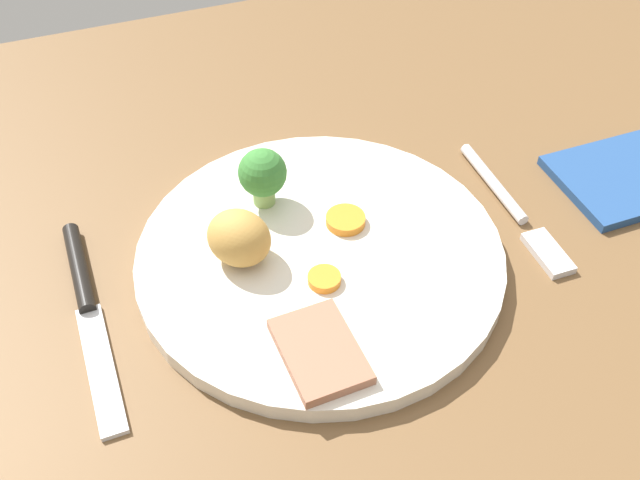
{
  "coord_description": "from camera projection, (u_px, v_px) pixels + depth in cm",
  "views": [
    {
      "loc": [
        11.08,
        32.72,
        43.45
      ],
      "look_at": [
        -1.7,
        -1.75,
        6.0
      ],
      "focal_mm": 41.33,
      "sensor_mm": 36.0,
      "label": 1
    }
  ],
  "objects": [
    {
      "name": "dining_table",
      "position": [
        307.0,
        302.0,
        0.54
      ],
      "size": [
        120.0,
        84.0,
        3.6
      ],
      "primitive_type": "cube",
      "color": "brown",
      "rests_on": "ground"
    },
    {
      "name": "dinner_plate",
      "position": [
        320.0,
        256.0,
        0.54
      ],
      "size": [
        26.7,
        26.7,
        1.4
      ],
      "primitive_type": "cylinder",
      "color": "silver",
      "rests_on": "dining_table"
    },
    {
      "name": "meat_slice_main",
      "position": [
        320.0,
        351.0,
        0.46
      ],
      "size": [
        4.97,
        6.97,
        0.8
      ],
      "primitive_type": "cube",
      "rotation": [
        0.0,
        0.0,
        1.62
      ],
      "color": "#9E664C",
      "rests_on": "dinner_plate"
    },
    {
      "name": "roast_potato_left",
      "position": [
        239.0,
        238.0,
        0.51
      ],
      "size": [
        6.06,
        6.2,
        4.0
      ],
      "primitive_type": "ellipsoid",
      "rotation": [
        0.0,
        0.0,
        5.35
      ],
      "color": "#BC8C42",
      "rests_on": "dinner_plate"
    },
    {
      "name": "carrot_coin_front",
      "position": [
        346.0,
        220.0,
        0.55
      ],
      "size": [
        2.96,
        2.96,
        0.67
      ],
      "primitive_type": "cylinder",
      "color": "orange",
      "rests_on": "dinner_plate"
    },
    {
      "name": "carrot_coin_back",
      "position": [
        324.0,
        279.0,
        0.51
      ],
      "size": [
        2.33,
        2.33,
        0.59
      ],
      "primitive_type": "cylinder",
      "color": "orange",
      "rests_on": "dinner_plate"
    },
    {
      "name": "broccoli_floret",
      "position": [
        263.0,
        174.0,
        0.55
      ],
      "size": [
        3.68,
        3.68,
        4.77
      ],
      "color": "#8CB766",
      "rests_on": "dinner_plate"
    },
    {
      "name": "fork",
      "position": [
        514.0,
        210.0,
        0.58
      ],
      "size": [
        2.03,
        15.26,
        0.9
      ],
      "rotation": [
        0.0,
        0.0,
        1.57
      ],
      "color": "silver",
      "rests_on": "dining_table"
    },
    {
      "name": "knife",
      "position": [
        86.0,
        302.0,
        0.51
      ],
      "size": [
        1.86,
        18.52,
        1.2
      ],
      "rotation": [
        0.0,
        0.0,
        1.59
      ],
      "color": "black",
      "rests_on": "dining_table"
    },
    {
      "name": "folded_napkin",
      "position": [
        626.0,
        177.0,
        0.6
      ],
      "size": [
        11.07,
        9.09,
        0.8
      ],
      "primitive_type": "cube",
      "rotation": [
        0.0,
        0.0,
        0.01
      ],
      "color": "navy",
      "rests_on": "dining_table"
    }
  ]
}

